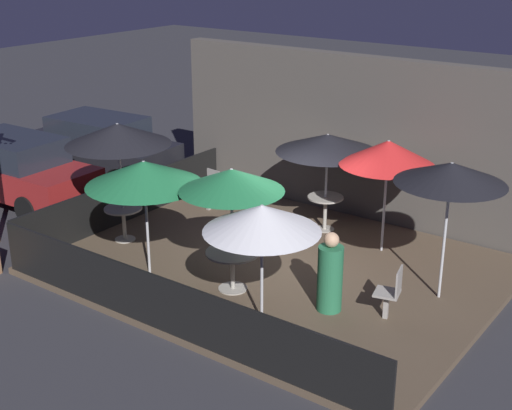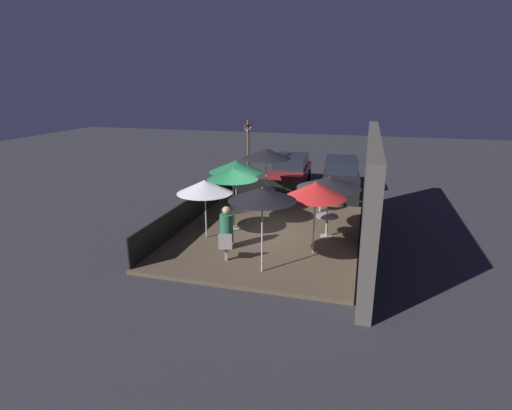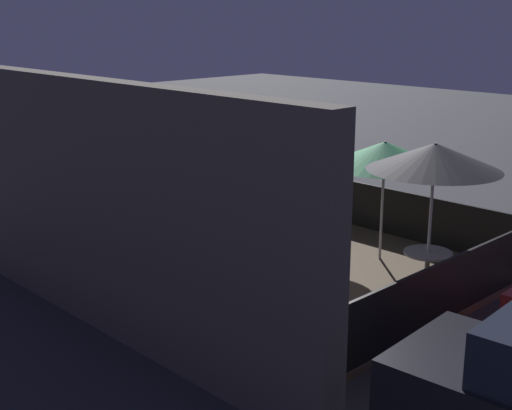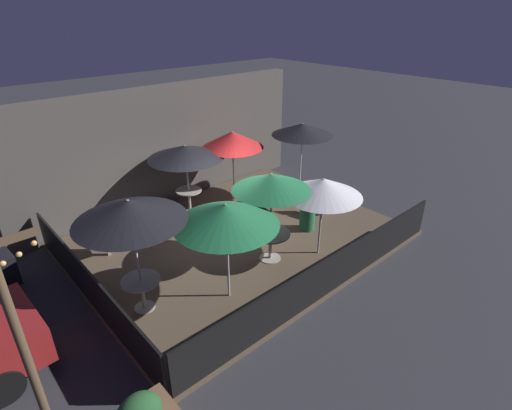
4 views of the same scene
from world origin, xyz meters
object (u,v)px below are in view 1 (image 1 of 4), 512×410
(patio_umbrella_2, at_px, (118,134))
(parked_car_1, at_px, (99,145))
(patio_umbrella_4, at_px, (388,153))
(patio_chair_0, at_px, (391,291))
(dining_table_2, at_px, (123,215))
(patio_umbrella_6, at_px, (451,173))
(dining_table_0, at_px, (325,204))
(patio_umbrella_3, at_px, (144,173))
(dining_table_1, at_px, (233,259))
(patio_umbrella_0, at_px, (328,143))
(patron_0, at_px, (330,276))
(parked_car_0, at_px, (13,168))
(patio_umbrella_1, at_px, (232,180))
(patio_chair_1, at_px, (210,188))
(patio_umbrella_5, at_px, (262,218))

(patio_umbrella_2, relative_size, parked_car_1, 0.55)
(patio_umbrella_4, bearing_deg, patio_chair_0, -60.63)
(dining_table_2, bearing_deg, patio_umbrella_6, 13.01)
(patio_umbrella_2, xyz_separation_m, dining_table_0, (3.07, 2.93, -1.68))
(dining_table_2, bearing_deg, dining_table_0, 43.67)
(patio_umbrella_3, relative_size, patio_umbrella_4, 0.96)
(patio_umbrella_2, relative_size, dining_table_1, 2.61)
(patio_umbrella_0, height_order, dining_table_0, patio_umbrella_0)
(patio_umbrella_2, relative_size, dining_table_0, 3.26)
(dining_table_2, bearing_deg, patron_0, -0.75)
(patio_umbrella_6, xyz_separation_m, parked_car_0, (-10.37, -1.13, -1.55))
(patio_umbrella_4, distance_m, patron_0, 3.10)
(patio_umbrella_1, bearing_deg, patio_umbrella_6, 31.28)
(patio_chair_1, bearing_deg, patio_umbrella_0, 106.61)
(patio_umbrella_0, distance_m, patio_umbrella_2, 4.26)
(patio_umbrella_4, relative_size, dining_table_2, 2.94)
(parked_car_0, relative_size, parked_car_1, 1.00)
(patio_umbrella_3, distance_m, patron_0, 3.75)
(patio_umbrella_2, height_order, patio_umbrella_6, patio_umbrella_2)
(dining_table_0, xyz_separation_m, patio_chair_1, (-2.78, -0.49, -0.08))
(patio_umbrella_0, height_order, patio_umbrella_4, patio_umbrella_4)
(patio_umbrella_4, distance_m, dining_table_1, 3.69)
(patio_umbrella_5, distance_m, parked_car_0, 8.53)
(patio_umbrella_0, height_order, patio_chair_1, patio_umbrella_0)
(patio_chair_0, bearing_deg, patio_umbrella_1, -0.00)
(patio_umbrella_1, height_order, patio_umbrella_3, patio_umbrella_1)
(dining_table_2, distance_m, patio_chair_1, 2.47)
(patio_umbrella_2, relative_size, patio_umbrella_3, 1.13)
(dining_table_1, height_order, patio_chair_1, patio_chair_1)
(patio_umbrella_1, distance_m, patio_umbrella_4, 3.39)
(patron_0, bearing_deg, patio_umbrella_1, 11.90)
(patron_0, bearing_deg, patio_umbrella_0, -57.68)
(patio_chair_0, bearing_deg, patio_umbrella_4, -74.53)
(parked_car_0, bearing_deg, dining_table_0, 17.87)
(parked_car_1, bearing_deg, patio_umbrella_6, -12.21)
(patio_umbrella_2, bearing_deg, patio_chair_1, 83.28)
(patio_umbrella_3, xyz_separation_m, patron_0, (3.41, 0.80, -1.35))
(patio_umbrella_4, bearing_deg, parked_car_1, 178.25)
(patio_umbrella_3, distance_m, patio_umbrella_5, 2.73)
(parked_car_1, bearing_deg, patio_chair_1, -10.46)
(patio_umbrella_5, relative_size, patron_0, 1.45)
(patio_umbrella_0, bearing_deg, patio_umbrella_3, -111.89)
(patio_umbrella_4, height_order, patron_0, patio_umbrella_4)
(patio_umbrella_5, bearing_deg, patio_umbrella_4, 85.42)
(patio_umbrella_1, height_order, dining_table_0, patio_umbrella_1)
(patio_chair_1, relative_size, patron_0, 0.66)
(patio_umbrella_4, height_order, dining_table_0, patio_umbrella_4)
(patio_umbrella_6, distance_m, dining_table_1, 4.01)
(patio_chair_1, bearing_deg, patio_umbrella_3, 27.54)
(patio_umbrella_1, distance_m, patio_umbrella_3, 1.70)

